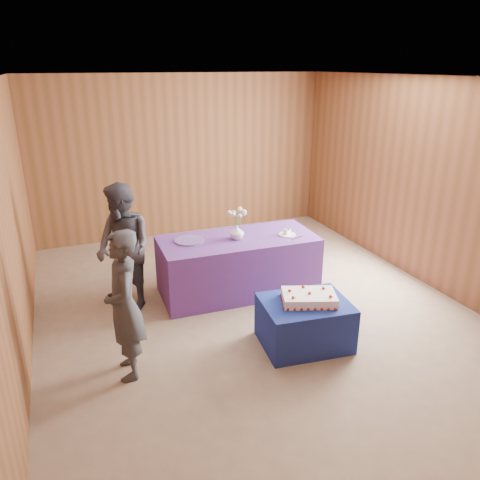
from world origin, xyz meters
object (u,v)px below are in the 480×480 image
cake_table (304,323)px  sheet_cake (309,298)px  vase (237,232)px  serving_table (238,265)px  guest_right (124,248)px  guest_left (124,306)px

cake_table → sheet_cake: size_ratio=1.35×
vase → sheet_cake: bearing=-79.4°
serving_table → guest_right: guest_right is taller
serving_table → guest_right: (-1.42, 0.11, 0.40)m
sheet_cake → guest_right: 2.27m
cake_table → guest_right: size_ratio=0.58×
cake_table → guest_right: guest_right is taller
sheet_cake → cake_table: bearing=-176.6°
cake_table → vase: size_ratio=4.85×
cake_table → guest_right: bearing=142.7°
sheet_cake → guest_left: 1.87m
guest_right → serving_table: bearing=59.6°
guest_left → guest_right: bearing=174.2°
serving_table → sheet_cake: size_ratio=3.00×
sheet_cake → guest_left: bearing=-165.6°
vase → guest_right: (-1.39, 0.14, -0.07)m
cake_table → sheet_cake: bearing=-10.5°
cake_table → guest_right: (-1.62, 1.53, 0.53)m
serving_table → guest_right: bearing=177.3°
cake_table → sheet_cake: sheet_cake is taller
vase → serving_table: bearing=50.0°
serving_table → guest_left: bearing=-140.6°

